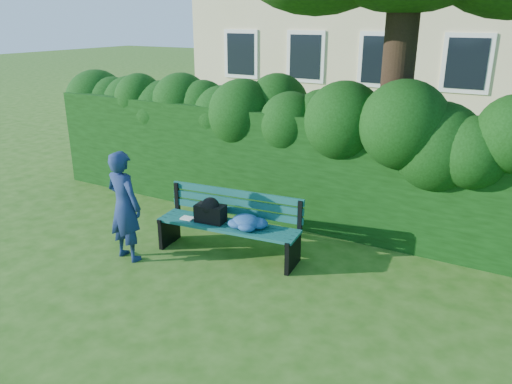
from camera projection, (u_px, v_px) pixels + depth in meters
The scene contains 4 objects.
ground at pixel (233, 272), 6.62m from camera, with size 80.00×80.00×0.00m, color #245311.
hedge at pixel (305, 167), 8.12m from camera, with size 10.00×1.00×1.80m.
park_bench at pixel (231, 221), 6.97m from camera, with size 2.09×0.79×0.89m.
man_reading at pixel (124, 206), 6.77m from camera, with size 0.57×0.37×1.55m, color navy.
Camera 1 is at (3.20, -4.95, 3.21)m, focal length 35.00 mm.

